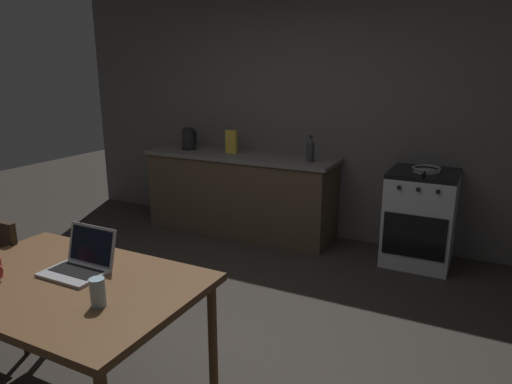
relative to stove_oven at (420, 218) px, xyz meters
The scene contains 11 objects.
ground_plane 2.55m from the stove_oven, 121.92° to the right, with size 12.00×12.00×0.00m, color #2D2823.
back_wall 1.42m from the stove_oven, 161.06° to the left, with size 6.40×0.10×2.71m, color #565350.
kitchen_counter 1.92m from the stove_oven, behind, with size 2.16×0.64×0.89m.
stove_oven is the anchor object (origin of this frame).
dining_table 3.20m from the stove_oven, 114.84° to the right, with size 1.38×0.90×0.76m.
laptop 3.11m from the stove_oven, 115.81° to the right, with size 0.32×0.28×0.22m.
electric_kettle 2.66m from the stove_oven, behind, with size 0.18×0.16×0.25m.
bottle 1.23m from the stove_oven, behind, with size 0.08×0.08×0.26m.
frying_pan 0.47m from the stove_oven, 54.29° to the right, with size 0.25×0.42×0.05m.
drinking_glass 3.19m from the stove_oven, 108.26° to the right, with size 0.07×0.07×0.13m.
cereal_box 2.12m from the stove_oven, behind, with size 0.13×0.05×0.25m.
Camera 1 is at (1.82, -2.22, 1.80)m, focal length 32.34 mm.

